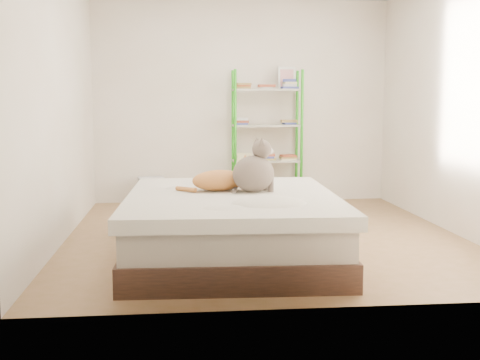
{
  "coord_description": "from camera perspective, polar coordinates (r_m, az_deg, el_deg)",
  "views": [
    {
      "loc": [
        -0.81,
        -5.72,
        1.3
      ],
      "look_at": [
        -0.29,
        -0.51,
        0.62
      ],
      "focal_mm": 45.0,
      "sensor_mm": 36.0,
      "label": 1
    }
  ],
  "objects": [
    {
      "name": "orange_cat",
      "position": [
        5.15,
        -1.99,
        0.23
      ],
      "size": [
        0.62,
        0.44,
        0.23
      ],
      "primitive_type": null,
      "rotation": [
        0.0,
        0.0,
        0.27
      ],
      "color": "#C37A45",
      "rests_on": "bed"
    },
    {
      "name": "shelf_unit",
      "position": [
        7.69,
        2.6,
        4.25
      ],
      "size": [
        0.88,
        0.36,
        1.74
      ],
      "color": "green",
      "rests_on": "ground"
    },
    {
      "name": "grey_cat",
      "position": [
        5.06,
        1.29,
        1.36
      ],
      "size": [
        0.47,
        0.43,
        0.45
      ],
      "primitive_type": null,
      "rotation": [
        0.0,
        0.0,
        1.88
      ],
      "color": "gray",
      "rests_on": "bed"
    },
    {
      "name": "white_bin",
      "position": [
        7.66,
        -8.41,
        -1.05
      ],
      "size": [
        0.35,
        0.32,
        0.36
      ],
      "rotation": [
        0.0,
        0.0,
        0.15
      ],
      "color": "silver",
      "rests_on": "ground"
    },
    {
      "name": "room",
      "position": [
        5.77,
        2.33,
        7.4
      ],
      "size": [
        3.81,
        4.21,
        2.61
      ],
      "color": "#997451",
      "rests_on": "ground"
    },
    {
      "name": "cardboard_box",
      "position": [
        6.66,
        -0.15,
        -2.37
      ],
      "size": [
        0.58,
        0.59,
        0.38
      ],
      "rotation": [
        0.0,
        0.0,
        -0.39
      ],
      "color": "brown",
      "rests_on": "ground"
    },
    {
      "name": "bed",
      "position": [
        5.03,
        -0.79,
        -4.39
      ],
      "size": [
        1.79,
        2.2,
        0.54
      ],
      "rotation": [
        0.0,
        0.0,
        -0.04
      ],
      "color": "brown",
      "rests_on": "ground"
    }
  ]
}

